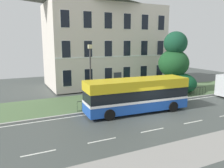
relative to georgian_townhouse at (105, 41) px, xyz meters
name	(u,v)px	position (x,y,z in m)	size (l,w,h in m)	color
ground_plane	(150,114)	(-2.15, -14.77, -6.49)	(60.00, 56.00, 0.18)	#414743
georgian_townhouse	(105,41)	(0.00, 0.00, 0.00)	(16.62, 8.43, 12.66)	beige
iron_verge_railing	(150,97)	(0.00, -11.68, -5.85)	(15.83, 0.04, 0.97)	black
evergreen_tree	(176,69)	(5.73, -8.80, -3.48)	(4.62, 4.62, 7.73)	#423328
single_decker_bus	(137,95)	(-2.89, -13.63, -4.87)	(9.69, 3.11, 3.05)	#1D4DB4
street_lamp_post	(90,72)	(-6.34, -11.00, -2.89)	(0.36, 0.24, 5.97)	#333338
litter_bin	(185,91)	(5.21, -11.17, -5.79)	(0.55, 0.55, 1.12)	black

